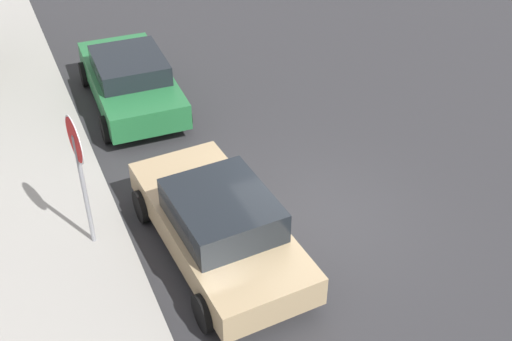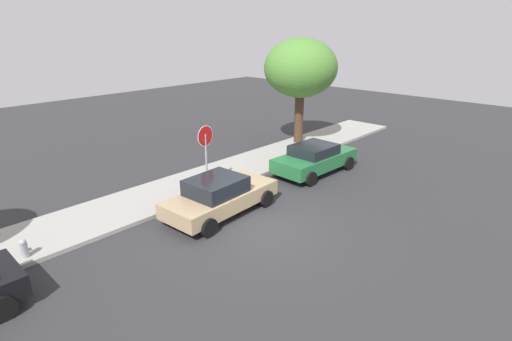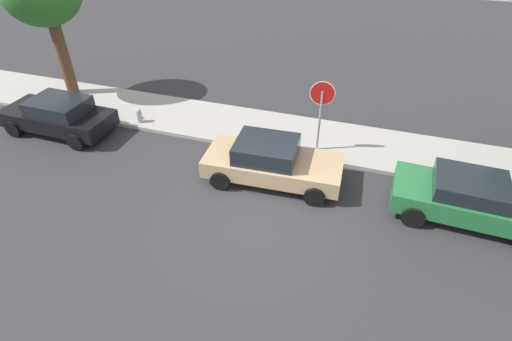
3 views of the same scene
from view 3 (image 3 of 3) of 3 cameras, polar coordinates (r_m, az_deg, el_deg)
ground_plane at (r=11.73m, az=0.08°, el=-7.03°), size 60.00×60.00×0.00m
sidewalk_curb at (r=15.43m, az=5.65°, el=5.04°), size 32.00×2.84×0.14m
stop_sign at (r=13.70m, az=9.31°, el=9.25°), size 0.84×0.11×2.75m
parked_car_tan at (r=12.80m, az=2.20°, el=1.34°), size 4.48×2.22×1.43m
parked_car_green at (r=12.89m, az=28.24°, el=-3.50°), size 4.32×2.17×1.36m
parked_car_black at (r=17.13m, az=-26.39°, el=7.10°), size 4.26×2.03×1.39m
fire_hydrant at (r=16.65m, az=-16.30°, el=7.36°), size 0.30×0.22×0.72m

